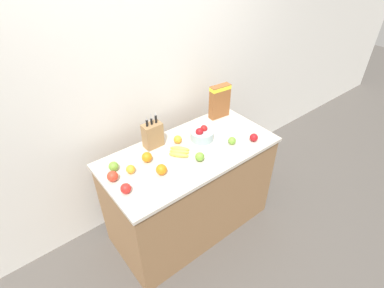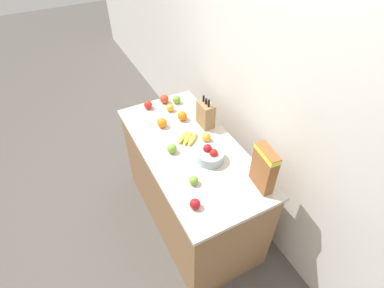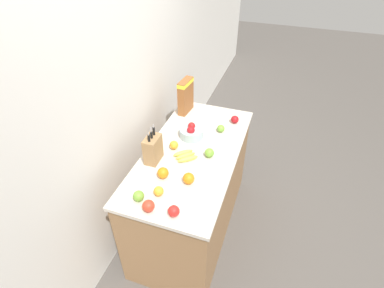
{
  "view_description": "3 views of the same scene",
  "coord_description": "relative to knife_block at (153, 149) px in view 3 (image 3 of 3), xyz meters",
  "views": [
    {
      "loc": [
        -1.21,
        -1.54,
        2.45
      ],
      "look_at": [
        0.02,
        -0.0,
        0.99
      ],
      "focal_mm": 28.0,
      "sensor_mm": 36.0,
      "label": 1
    },
    {
      "loc": [
        1.53,
        -0.78,
        2.54
      ],
      "look_at": [
        0.05,
        -0.01,
        1.01
      ],
      "focal_mm": 28.0,
      "sensor_mm": 36.0,
      "label": 2
    },
    {
      "loc": [
        -1.76,
        -0.6,
        2.46
      ],
      "look_at": [
        -0.04,
        -0.01,
        1.03
      ],
      "focal_mm": 28.0,
      "sensor_mm": 36.0,
      "label": 3
    }
  ],
  "objects": [
    {
      "name": "banana_bunch",
      "position": [
        0.11,
        -0.22,
        -0.09
      ],
      "size": [
        0.19,
        0.21,
        0.04
      ],
      "rotation": [
        0.0,
        0.0,
        5.53
      ],
      "color": "yellow",
      "rests_on": "counter"
    },
    {
      "name": "ground_plane",
      "position": [
        0.2,
        -0.25,
        -1.04
      ],
      "size": [
        14.0,
        14.0,
        0.0
      ],
      "primitive_type": "plane",
      "color": "#514C47"
    },
    {
      "name": "apple_front",
      "position": [
        -0.46,
        -0.18,
        -0.07
      ],
      "size": [
        0.08,
        0.08,
        0.08
      ],
      "primitive_type": "sphere",
      "color": "red",
      "rests_on": "counter"
    },
    {
      "name": "orange_by_cereal",
      "position": [
        -0.14,
        -0.34,
        -0.07
      ],
      "size": [
        0.08,
        0.08,
        0.08
      ],
      "primitive_type": "sphere",
      "color": "orange",
      "rests_on": "counter"
    },
    {
      "name": "orange_mid_right",
      "position": [
        -0.15,
        -0.14,
        -0.07
      ],
      "size": [
        0.08,
        0.08,
        0.08
      ],
      "primitive_type": "sphere",
      "color": "orange",
      "rests_on": "counter"
    },
    {
      "name": "apple_rightmost",
      "position": [
        0.18,
        -0.39,
        -0.07
      ],
      "size": [
        0.07,
        0.07,
        0.07
      ],
      "primitive_type": "sphere",
      "color": "#6B9E33",
      "rests_on": "counter"
    },
    {
      "name": "apple_by_knife_block",
      "position": [
        -0.45,
        -0.34,
        -0.07
      ],
      "size": [
        0.08,
        0.08,
        0.08
      ],
      "primitive_type": "sphere",
      "color": "red",
      "rests_on": "counter"
    },
    {
      "name": "apple_middle",
      "position": [
        0.54,
        -0.39,
        -0.08
      ],
      "size": [
        0.07,
        0.07,
        0.07
      ],
      "primitive_type": "sphere",
      "color": "#6B9E33",
      "rests_on": "counter"
    },
    {
      "name": "orange_front_left",
      "position": [
        -0.32,
        -0.18,
        -0.08
      ],
      "size": [
        0.07,
        0.07,
        0.07
      ],
      "primitive_type": "sphere",
      "color": "orange",
      "rests_on": "counter"
    },
    {
      "name": "counter",
      "position": [
        0.2,
        -0.25,
        -0.57
      ],
      "size": [
        1.49,
        0.72,
        0.93
      ],
      "color": "olive",
      "rests_on": "ground_plane"
    },
    {
      "name": "fruit_bowl",
      "position": [
        0.38,
        -0.18,
        -0.06
      ],
      "size": [
        0.2,
        0.2,
        0.12
      ],
      "color": "#99B2B7",
      "rests_on": "counter"
    },
    {
      "name": "apple_leftmost",
      "position": [
        -0.41,
        -0.08,
        -0.07
      ],
      "size": [
        0.08,
        0.08,
        0.08
      ],
      "primitive_type": "sphere",
      "color": "#6B9E33",
      "rests_on": "counter"
    },
    {
      "name": "knife_block",
      "position": [
        0.0,
        0.0,
        0.0
      ],
      "size": [
        0.16,
        0.1,
        0.31
      ],
      "color": "#937047",
      "rests_on": "counter"
    },
    {
      "name": "orange_near_bowl",
      "position": [
        0.18,
        -0.09,
        -0.07
      ],
      "size": [
        0.07,
        0.07,
        0.07
      ],
      "primitive_type": "sphere",
      "color": "orange",
      "rests_on": "counter"
    },
    {
      "name": "apple_near_bananas",
      "position": [
        0.71,
        -0.48,
        -0.07
      ],
      "size": [
        0.07,
        0.07,
        0.07
      ],
      "primitive_type": "sphere",
      "color": "#A31419",
      "rests_on": "counter"
    },
    {
      "name": "cereal_box",
      "position": [
        0.76,
        0.01,
        0.07
      ],
      "size": [
        0.21,
        0.09,
        0.33
      ],
      "rotation": [
        0.0,
        0.0,
        -0.1
      ],
      "color": "brown",
      "rests_on": "counter"
    },
    {
      "name": "wall_back",
      "position": [
        0.2,
        0.33,
        0.26
      ],
      "size": [
        9.0,
        0.06,
        2.6
      ],
      "color": "silver",
      "rests_on": "ground_plane"
    }
  ]
}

